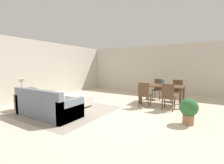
% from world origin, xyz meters
% --- Properties ---
extents(ground_plane, '(10.80, 10.80, 0.00)m').
position_xyz_m(ground_plane, '(0.00, 0.00, 0.00)').
color(ground_plane, beige).
extents(wall_back, '(9.00, 0.12, 2.70)m').
position_xyz_m(wall_back, '(0.00, 5.00, 1.35)').
color(wall_back, beige).
rests_on(wall_back, ground_plane).
extents(wall_left, '(0.12, 11.00, 2.70)m').
position_xyz_m(wall_left, '(-4.50, 0.50, 1.35)').
color(wall_left, beige).
rests_on(wall_left, ground_plane).
extents(area_rug, '(3.00, 2.80, 0.01)m').
position_xyz_m(area_rug, '(-1.85, -0.42, 0.00)').
color(area_rug, gray).
rests_on(area_rug, ground_plane).
extents(couch, '(2.05, 0.92, 0.86)m').
position_xyz_m(couch, '(-1.82, -1.12, 0.30)').
color(couch, slate).
rests_on(couch, ground_plane).
extents(ottoman_table, '(1.03, 0.57, 0.41)m').
position_xyz_m(ottoman_table, '(-1.88, 0.23, 0.23)').
color(ottoman_table, silver).
rests_on(ottoman_table, ground_plane).
extents(side_table, '(0.40, 0.40, 0.57)m').
position_xyz_m(side_table, '(-3.14, -1.15, 0.45)').
color(side_table, olive).
rests_on(side_table, ground_plane).
extents(table_lamp, '(0.26, 0.26, 0.53)m').
position_xyz_m(table_lamp, '(-3.14, -1.15, 0.98)').
color(table_lamp, brown).
rests_on(table_lamp, side_table).
extents(dining_table, '(1.61, 0.99, 0.76)m').
position_xyz_m(dining_table, '(0.79, 2.25, 0.67)').
color(dining_table, '#513823').
rests_on(dining_table, ground_plane).
extents(dining_chair_near_left, '(0.42, 0.42, 0.92)m').
position_xyz_m(dining_chair_near_left, '(0.35, 1.37, 0.52)').
color(dining_chair_near_left, '#513823').
rests_on(dining_chair_near_left, ground_plane).
extents(dining_chair_near_right, '(0.41, 0.41, 0.92)m').
position_xyz_m(dining_chair_near_right, '(1.19, 1.42, 0.52)').
color(dining_chair_near_right, '#513823').
rests_on(dining_chair_near_right, ground_plane).
extents(dining_chair_far_left, '(0.42, 0.42, 0.92)m').
position_xyz_m(dining_chair_far_left, '(0.39, 3.12, 0.52)').
color(dining_chair_far_left, '#513823').
rests_on(dining_chair_far_left, ground_plane).
extents(dining_chair_far_right, '(0.43, 0.43, 0.92)m').
position_xyz_m(dining_chair_far_right, '(1.22, 3.07, 0.52)').
color(dining_chair_far_right, '#513823').
rests_on(dining_chair_far_right, ground_plane).
extents(vase_centerpiece, '(0.11, 0.11, 0.23)m').
position_xyz_m(vase_centerpiece, '(0.81, 2.22, 0.87)').
color(vase_centerpiece, slate).
rests_on(vase_centerpiece, dining_table).
extents(potted_plant, '(0.46, 0.46, 0.69)m').
position_xyz_m(potted_plant, '(1.92, 0.34, 0.40)').
color(potted_plant, '#996B4C').
rests_on(potted_plant, ground_plane).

